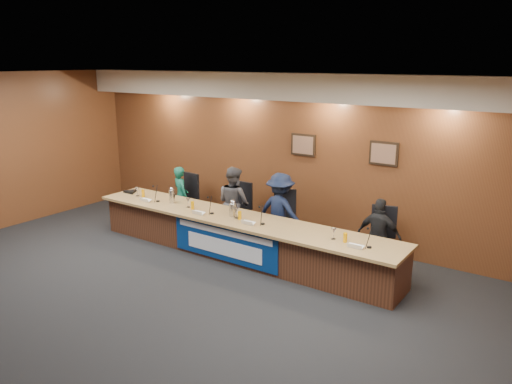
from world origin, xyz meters
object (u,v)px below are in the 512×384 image
panelist_b (234,203)px  carafe_left (172,197)px  panelist_a (181,196)px  carafe_mid (233,210)px  office_chair_b (237,213)px  panelist_d (379,236)px  office_chair_d (381,243)px  panelist_c (280,212)px  office_chair_a (184,202)px  speakerphone (131,192)px  dais_body (238,238)px  office_chair_c (283,223)px  banner (224,243)px

panelist_b → carafe_left: panelist_b is taller
panelist_a → carafe_mid: panelist_a is taller
office_chair_b → carafe_mid: size_ratio=2.08×
panelist_d → office_chair_d: size_ratio=2.64×
panelist_c → carafe_left: panelist_c is taller
panelist_c → office_chair_d: (1.91, 0.10, -0.24)m
panelist_d → carafe_left: 3.97m
panelist_c → office_chair_a: size_ratio=3.01×
speakerphone → panelist_d: bearing=8.1°
dais_body → carafe_mid: carafe_mid is taller
speakerphone → panelist_b: bearing=18.8°
panelist_c → office_chair_d: panelist_c is taller
panelist_a → panelist_d: size_ratio=1.00×
panelist_c → carafe_mid: 0.94m
office_chair_c → office_chair_d: same height
panelist_a → panelist_b: (1.41, 0.00, 0.08)m
panelist_d → office_chair_a: bearing=-3.1°
panelist_d → office_chair_b: panelist_d is taller
panelist_a → carafe_mid: 2.16m
office_chair_d → carafe_mid: carafe_mid is taller
dais_body → office_chair_d: (2.32, 0.85, 0.13)m
banner → dais_body: bearing=90.0°
office_chair_b → carafe_mid: 1.13m
dais_body → panelist_d: bearing=17.8°
banner → panelist_a: 2.39m
panelist_a → office_chair_c: 2.49m
banner → panelist_b: 1.38m
dais_body → panelist_d: panelist_d is taller
office_chair_b → office_chair_a: bearing=178.6°
panelist_c → speakerphone: panelist_c is taller
office_chair_a → office_chair_d: 4.39m
dais_body → panelist_a: bearing=160.2°
office_chair_a → carafe_left: (0.50, -0.88, 0.40)m
banner → office_chair_d: banner is taller
office_chair_b → carafe_left: bearing=-137.1°
dais_body → office_chair_a: size_ratio=12.50×
panelist_b → carafe_mid: 1.00m
panelist_d → carafe_mid: size_ratio=5.50×
panelist_a → speakerphone: bearing=69.1°
panelist_b → speakerphone: size_ratio=4.48×
office_chair_d → carafe_left: bearing=-179.7°
dais_body → banner: bearing=-90.0°
panelist_c → carafe_mid: panelist_c is taller
carafe_left → panelist_d: bearing=11.4°
banner → carafe_mid: 0.61m
banner → office_chair_a: (-2.07, 1.26, 0.10)m
dais_body → office_chair_c: bearing=64.0°
office_chair_a → panelist_a: bearing=-83.9°
banner → panelist_a: size_ratio=1.73×
panelist_d → carafe_mid: 2.53m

